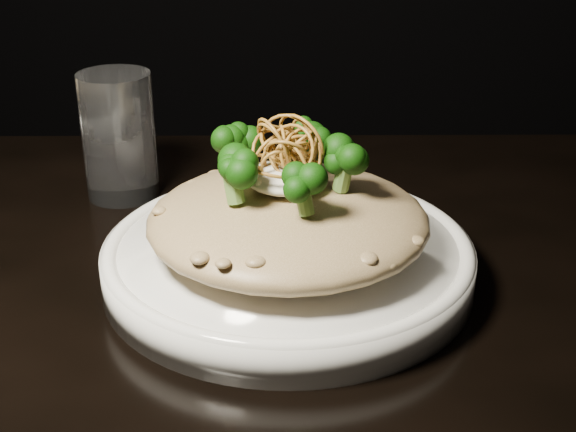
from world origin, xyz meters
name	(u,v)px	position (x,y,z in m)	size (l,w,h in m)	color
table	(219,407)	(0.00, 0.00, 0.67)	(1.10, 0.80, 0.75)	black
plate	(288,261)	(0.05, 0.06, 0.77)	(0.29, 0.29, 0.03)	white
risotto	(288,220)	(0.05, 0.05, 0.80)	(0.22, 0.22, 0.05)	brown
broccoli	(285,155)	(0.05, 0.06, 0.85)	(0.14, 0.14, 0.05)	black
cheese	(286,178)	(0.05, 0.06, 0.84)	(0.06, 0.06, 0.02)	silver
shallots	(288,142)	(0.05, 0.06, 0.87)	(0.06, 0.06, 0.04)	brown
drinking_glass	(119,136)	(-0.11, 0.23, 0.81)	(0.07, 0.07, 0.12)	white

